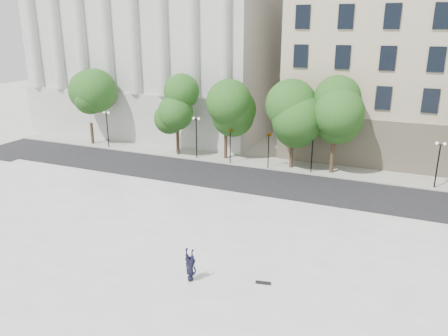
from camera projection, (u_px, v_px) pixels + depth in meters
The scene contains 11 objects.
ground at pixel (111, 277), 24.51m from camera, with size 160.00×160.00×0.00m, color beige.
plaza at pixel (141, 250), 27.07m from camera, with size 44.00×22.00×0.45m, color silver.
street at pixel (231, 179), 40.27m from camera, with size 60.00×8.00×0.02m, color black.
far_sidewalk at pixel (253, 161), 45.51m from camera, with size 60.00×4.00×0.12m, color #AFABA1.
building_west at pixel (174, 31), 60.64m from camera, with size 31.50×27.65×25.60m.
traffic_light_west at pixel (230, 129), 43.61m from camera, with size 0.97×1.74×4.20m.
traffic_light_east at pixel (269, 132), 42.10m from camera, with size 1.06×1.75×4.21m.
person_lying at pixel (191, 276), 23.30m from camera, with size 0.68×0.45×1.87m, color black.
skateboard at pixel (263, 283), 23.10m from camera, with size 0.81×0.21×0.08m, color black.
street_trees at pixel (257, 113), 43.05m from camera, with size 45.37×5.10×8.06m.
lamp_posts at pixel (249, 137), 43.40m from camera, with size 35.26×0.28×4.52m.
Camera 1 is at (14.22, -17.24, 13.40)m, focal length 35.00 mm.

